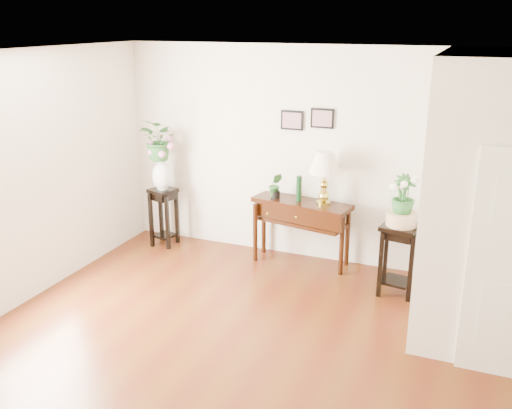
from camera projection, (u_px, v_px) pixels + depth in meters
The scene contains 16 objects.
floor at pixel (260, 371), 5.25m from camera, with size 6.00×5.50×0.02m, color #4C1D0C.
ceiling at pixel (261, 58), 4.38m from camera, with size 6.00×5.50×0.02m, color white.
wall_back at pixel (340, 159), 7.24m from camera, with size 6.00×0.02×2.80m, color beige.
art_print_left at pixel (292, 120), 7.31m from camera, with size 0.30×0.02×0.25m, color black.
art_print_right at pixel (322, 118), 7.16m from camera, with size 0.30×0.02×0.25m, color black.
wall_ornament at pixel (433, 125), 5.87m from camera, with size 0.51×0.51×0.07m, color gold.
console_table at pixel (301, 232), 7.46m from camera, with size 1.29×0.43×0.86m, color black.
table_lamp at pixel (324, 177), 7.11m from camera, with size 0.39×0.39×0.68m, color gold.
green_vase at pixel (299, 188), 7.29m from camera, with size 0.07×0.07×0.33m, color black.
potted_plant at pixel (275, 186), 7.40m from camera, with size 0.18×0.14×0.32m, color #255E27.
plant_stand_a at pixel (164, 217), 8.07m from camera, with size 0.32×0.32×0.83m, color black.
porcelain_vase at pixel (162, 173), 7.88m from camera, with size 0.27×0.27×0.46m, color white, non-canonical shape.
lily_arrangement at pixel (160, 140), 7.73m from camera, with size 0.52×0.45×0.57m, color #255E27.
plant_stand_b at pixel (398, 259), 6.63m from camera, with size 0.40×0.40×0.85m, color black.
ceramic_bowl at pixel (401, 219), 6.47m from camera, with size 0.35×0.35×0.16m, color #D3B48B.
narcissus at pixel (403, 196), 6.39m from camera, with size 0.26×0.26×0.47m, color #255E27.
Camera 1 is at (1.66, -4.20, 3.09)m, focal length 40.00 mm.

